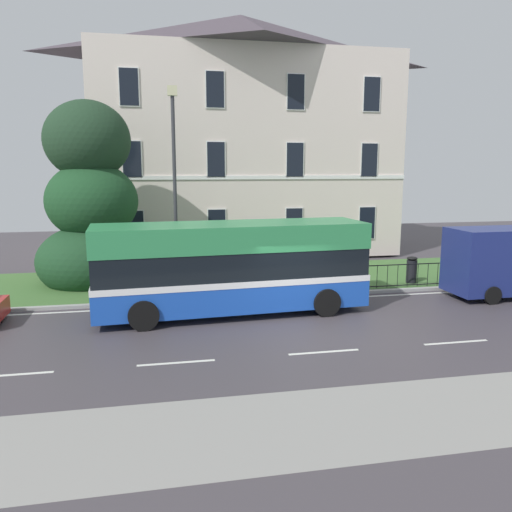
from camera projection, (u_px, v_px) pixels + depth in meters
name	position (u px, v px, depth m)	size (l,w,h in m)	color
ground_plane	(294.00, 320.00, 16.68)	(60.00, 56.00, 0.18)	#433D42
georgian_townhouse	(241.00, 135.00, 30.10)	(16.97, 9.39, 13.60)	beige
iron_verge_railing	(291.00, 280.00, 19.75)	(13.59, 0.04, 0.97)	black
evergreen_tree	(90.00, 209.00, 21.38)	(4.48, 4.48, 8.32)	#423328
single_decker_bus	(232.00, 267.00, 17.16)	(9.37, 3.02, 3.13)	blue
street_lamp_post	(175.00, 179.00, 19.13)	(0.36, 0.24, 7.86)	#333338
litter_bin	(412.00, 270.00, 21.46)	(0.45, 0.45, 1.14)	black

